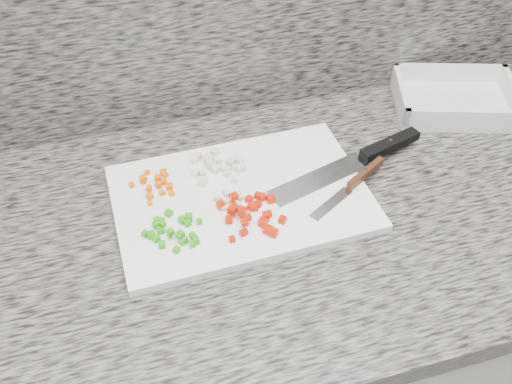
# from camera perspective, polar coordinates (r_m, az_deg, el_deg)

# --- Properties ---
(cabinet) EXTENTS (3.92, 0.62, 0.86)m
(cabinet) POSITION_cam_1_polar(r_m,az_deg,el_deg) (1.33, 0.99, -16.32)
(cabinet) COLOR silver
(cabinet) RESTS_ON ground
(countertop) EXTENTS (3.96, 0.64, 0.04)m
(countertop) POSITION_cam_1_polar(r_m,az_deg,el_deg) (0.96, 1.31, -3.03)
(countertop) COLOR #656159
(countertop) RESTS_ON cabinet
(cutting_board) EXTENTS (0.43, 0.29, 0.01)m
(cutting_board) POSITION_cam_1_polar(r_m,az_deg,el_deg) (0.96, -1.48, -0.59)
(cutting_board) COLOR white
(cutting_board) RESTS_ON countertop
(carrot_pile) EXTENTS (0.07, 0.09, 0.02)m
(carrot_pile) POSITION_cam_1_polar(r_m,az_deg,el_deg) (0.98, -9.98, 0.94)
(carrot_pile) COLOR #EC6205
(carrot_pile) RESTS_ON cutting_board
(onion_pile) EXTENTS (0.10, 0.10, 0.02)m
(onion_pile) POSITION_cam_1_polar(r_m,az_deg,el_deg) (1.00, -3.96, 2.59)
(onion_pile) COLOR silver
(onion_pile) RESTS_ON cutting_board
(green_pepper_pile) EXTENTS (0.10, 0.09, 0.02)m
(green_pepper_pile) POSITION_cam_1_polar(r_m,az_deg,el_deg) (0.90, -8.29, -3.84)
(green_pepper_pile) COLOR #2C9B0E
(green_pepper_pile) RESTS_ON cutting_board
(red_pepper_pile) EXTENTS (0.10, 0.11, 0.02)m
(red_pepper_pile) POSITION_cam_1_polar(r_m,az_deg,el_deg) (0.92, -0.45, -1.99)
(red_pepper_pile) COLOR #BF1B02
(red_pepper_pile) RESTS_ON cutting_board
(garlic_pile) EXTENTS (0.05, 0.05, 0.01)m
(garlic_pile) POSITION_cam_1_polar(r_m,az_deg,el_deg) (0.94, -2.66, -0.78)
(garlic_pile) COLOR beige
(garlic_pile) RESTS_ON cutting_board
(chef_knife) EXTENTS (0.32, 0.12, 0.02)m
(chef_knife) POSITION_cam_1_polar(r_m,az_deg,el_deg) (1.04, 11.01, 3.58)
(chef_knife) COLOR silver
(chef_knife) RESTS_ON cutting_board
(paring_knife) EXTENTS (0.17, 0.11, 0.02)m
(paring_knife) POSITION_cam_1_polar(r_m,az_deg,el_deg) (0.99, 10.07, 1.12)
(paring_knife) COLOR silver
(paring_knife) RESTS_ON cutting_board
(tray) EXTENTS (0.28, 0.23, 0.05)m
(tray) POSITION_cam_1_polar(r_m,az_deg,el_deg) (1.23, 19.30, 8.66)
(tray) COLOR silver
(tray) RESTS_ON countertop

